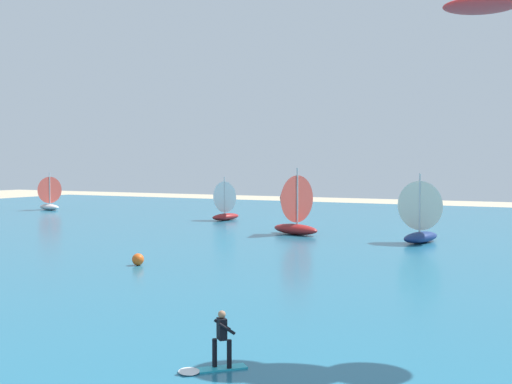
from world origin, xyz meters
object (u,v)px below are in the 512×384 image
(sailboat_anchored_offshore, at_px, (229,200))
(sailboat_leading, at_px, (290,204))
(marker_buoy, at_px, (138,259))
(kitesurfer, at_px, (215,349))
(sailboat_mid_right, at_px, (425,211))
(sailboat_far_right, at_px, (47,193))

(sailboat_anchored_offshore, xyz_separation_m, sailboat_leading, (11.19, -9.25, 0.45))
(sailboat_anchored_offshore, relative_size, marker_buoy, 6.61)
(marker_buoy, bearing_deg, sailboat_leading, 87.52)
(kitesurfer, xyz_separation_m, sailboat_leading, (-12.72, 32.80, 1.92))
(sailboat_anchored_offshore, bearing_deg, sailboat_mid_right, -23.24)
(kitesurfer, relative_size, sailboat_leading, 0.33)
(kitesurfer, bearing_deg, marker_buoy, 134.63)
(sailboat_anchored_offshore, bearing_deg, kitesurfer, -60.37)
(sailboat_mid_right, relative_size, sailboat_far_right, 1.08)
(kitesurfer, bearing_deg, sailboat_leading, 111.20)
(sailboat_anchored_offshore, height_order, sailboat_leading, sailboat_leading)
(sailboat_far_right, bearing_deg, sailboat_mid_right, -12.93)
(sailboat_mid_right, distance_m, marker_buoy, 22.35)
(kitesurfer, height_order, marker_buoy, kitesurfer)
(kitesurfer, height_order, sailboat_far_right, sailboat_far_right)
(sailboat_mid_right, height_order, marker_buoy, sailboat_mid_right)
(sailboat_mid_right, relative_size, sailboat_leading, 0.93)
(kitesurfer, xyz_separation_m, sailboat_anchored_offshore, (-23.92, 42.05, 1.48))
(kitesurfer, relative_size, marker_buoy, 2.63)
(kitesurfer, height_order, sailboat_leading, sailboat_leading)
(sailboat_far_right, bearing_deg, sailboat_anchored_offshore, -4.03)
(kitesurfer, xyz_separation_m, sailboat_far_right, (-52.09, 44.03, 1.59))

